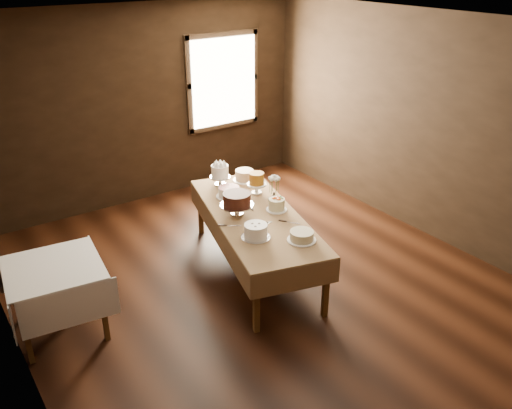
{
  "coord_description": "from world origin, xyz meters",
  "views": [
    {
      "loc": [
        -2.92,
        -4.02,
        3.39
      ],
      "look_at": [
        0.0,
        0.2,
        0.95
      ],
      "focal_mm": 37.39,
      "sensor_mm": 36.0,
      "label": 1
    }
  ],
  "objects_px": {
    "cake_meringue": "(220,176)",
    "cake_server_d": "(272,201)",
    "cake_server_a": "(265,223)",
    "cake_speckled": "(244,176)",
    "display_table": "(255,218)",
    "cake_cream": "(302,236)",
    "cake_server_c": "(245,205)",
    "cake_server_e": "(234,226)",
    "cake_swirl": "(256,232)",
    "cake_caramel": "(257,184)",
    "cake_flowers": "(277,205)",
    "cake_lattice": "(229,193)",
    "flower_vase": "(274,199)",
    "cake_server_b": "(293,223)",
    "side_table": "(54,274)",
    "cake_chocolate": "(237,205)"
  },
  "relations": [
    {
      "from": "display_table",
      "to": "cake_swirl",
      "type": "xyz_separation_m",
      "value": [
        -0.31,
        -0.46,
        0.13
      ]
    },
    {
      "from": "cake_cream",
      "to": "flower_vase",
      "type": "height_order",
      "value": "flower_vase"
    },
    {
      "from": "cake_server_c",
      "to": "cake_server_b",
      "type": "bearing_deg",
      "value": -165.05
    },
    {
      "from": "cake_swirl",
      "to": "display_table",
      "type": "bearing_deg",
      "value": 56.38
    },
    {
      "from": "cake_server_d",
      "to": "cake_cream",
      "type": "bearing_deg",
      "value": -159.1
    },
    {
      "from": "cake_meringue",
      "to": "cake_swirl",
      "type": "bearing_deg",
      "value": -106.69
    },
    {
      "from": "cake_speckled",
      "to": "cake_server_a",
      "type": "distance_m",
      "value": 1.22
    },
    {
      "from": "cake_server_b",
      "to": "cake_server_a",
      "type": "bearing_deg",
      "value": -160.15
    },
    {
      "from": "cake_caramel",
      "to": "cake_meringue",
      "type": "bearing_deg",
      "value": 115.73
    },
    {
      "from": "cake_server_c",
      "to": "cake_server_d",
      "type": "xyz_separation_m",
      "value": [
        0.32,
        -0.09,
        0.0
      ]
    },
    {
      "from": "cake_meringue",
      "to": "cake_server_a",
      "type": "height_order",
      "value": "cake_meringue"
    },
    {
      "from": "cake_speckled",
      "to": "cake_server_b",
      "type": "height_order",
      "value": "cake_speckled"
    },
    {
      "from": "cake_speckled",
      "to": "cake_server_c",
      "type": "relative_size",
      "value": 1.25
    },
    {
      "from": "cake_swirl",
      "to": "cake_server_b",
      "type": "xyz_separation_m",
      "value": [
        0.52,
        0.04,
        -0.07
      ]
    },
    {
      "from": "side_table",
      "to": "display_table",
      "type": "bearing_deg",
      "value": -3.96
    },
    {
      "from": "cake_lattice",
      "to": "cake_server_b",
      "type": "bearing_deg",
      "value": -78.06
    },
    {
      "from": "side_table",
      "to": "cake_meringue",
      "type": "relative_size",
      "value": 3.3
    },
    {
      "from": "cake_server_c",
      "to": "cake_server_e",
      "type": "height_order",
      "value": "same"
    },
    {
      "from": "cake_speckled",
      "to": "flower_vase",
      "type": "relative_size",
      "value": 2.04
    },
    {
      "from": "cake_meringue",
      "to": "cake_cream",
      "type": "height_order",
      "value": "cake_meringue"
    },
    {
      "from": "cake_meringue",
      "to": "cake_speckled",
      "type": "xyz_separation_m",
      "value": [
        0.33,
        -0.05,
        -0.06
      ]
    },
    {
      "from": "cake_speckled",
      "to": "flower_vase",
      "type": "bearing_deg",
      "value": -98.18
    },
    {
      "from": "cake_server_d",
      "to": "display_table",
      "type": "bearing_deg",
      "value": 153.1
    },
    {
      "from": "cake_cream",
      "to": "cake_server_b",
      "type": "xyz_separation_m",
      "value": [
        0.17,
        0.35,
        -0.05
      ]
    },
    {
      "from": "cake_meringue",
      "to": "cake_server_b",
      "type": "relative_size",
      "value": 1.22
    },
    {
      "from": "cake_server_a",
      "to": "cake_swirl",
      "type": "bearing_deg",
      "value": -120.81
    },
    {
      "from": "cake_flowers",
      "to": "cake_swirl",
      "type": "xyz_separation_m",
      "value": [
        -0.56,
        -0.4,
        0.01
      ]
    },
    {
      "from": "cake_chocolate",
      "to": "cake_server_a",
      "type": "height_order",
      "value": "cake_chocolate"
    },
    {
      "from": "side_table",
      "to": "cake_server_b",
      "type": "distance_m",
      "value": 2.47
    },
    {
      "from": "side_table",
      "to": "cake_speckled",
      "type": "bearing_deg",
      "value": 15.31
    },
    {
      "from": "cake_speckled",
      "to": "cake_server_b",
      "type": "bearing_deg",
      "value": -99.86
    },
    {
      "from": "cake_speckled",
      "to": "cake_meringue",
      "type": "bearing_deg",
      "value": 170.55
    },
    {
      "from": "cake_server_e",
      "to": "cake_lattice",
      "type": "bearing_deg",
      "value": 97.4
    },
    {
      "from": "cake_lattice",
      "to": "flower_vase",
      "type": "xyz_separation_m",
      "value": [
        0.32,
        -0.47,
        0.02
      ]
    },
    {
      "from": "cake_caramel",
      "to": "cake_flowers",
      "type": "bearing_deg",
      "value": -98.98
    },
    {
      "from": "cake_server_b",
      "to": "cake_server_e",
      "type": "bearing_deg",
      "value": -154.31
    },
    {
      "from": "side_table",
      "to": "cake_meringue",
      "type": "distance_m",
      "value": 2.44
    },
    {
      "from": "cake_swirl",
      "to": "flower_vase",
      "type": "xyz_separation_m",
      "value": [
        0.63,
        0.54,
        -0.0
      ]
    },
    {
      "from": "cake_lattice",
      "to": "cake_server_a",
      "type": "xyz_separation_m",
      "value": [
        -0.04,
        -0.81,
        -0.05
      ]
    },
    {
      "from": "cake_swirl",
      "to": "cake_server_d",
      "type": "height_order",
      "value": "cake_swirl"
    },
    {
      "from": "display_table",
      "to": "cake_speckled",
      "type": "relative_size",
      "value": 8.36
    },
    {
      "from": "cake_cream",
      "to": "cake_server_c",
      "type": "height_order",
      "value": "cake_cream"
    },
    {
      "from": "cake_server_e",
      "to": "flower_vase",
      "type": "bearing_deg",
      "value": 51.5
    },
    {
      "from": "cake_server_c",
      "to": "cake_server_e",
      "type": "relative_size",
      "value": 1.0
    },
    {
      "from": "cake_server_a",
      "to": "cake_speckled",
      "type": "bearing_deg",
      "value": 87.97
    },
    {
      "from": "side_table",
      "to": "cake_chocolate",
      "type": "height_order",
      "value": "cake_chocolate"
    },
    {
      "from": "cake_meringue",
      "to": "cake_server_d",
      "type": "distance_m",
      "value": 0.82
    },
    {
      "from": "cake_caramel",
      "to": "cake_cream",
      "type": "distance_m",
      "value": 1.27
    },
    {
      "from": "cake_server_d",
      "to": "cake_server_e",
      "type": "relative_size",
      "value": 1.0
    },
    {
      "from": "cake_swirl",
      "to": "flower_vase",
      "type": "height_order",
      "value": "cake_swirl"
    }
  ]
}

